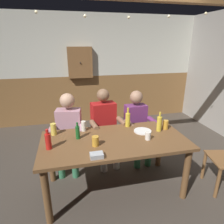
% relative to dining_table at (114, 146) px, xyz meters
% --- Properties ---
extents(ground_plane, '(6.41, 6.41, 0.00)m').
position_rel_dining_table_xyz_m(ground_plane, '(0.00, 0.13, -0.65)').
color(ground_plane, '#423A33').
extents(back_wall_upper, '(5.34, 0.12, 1.40)m').
position_rel_dining_table_xyz_m(back_wall_upper, '(0.00, 2.65, 1.19)').
color(back_wall_upper, beige).
extents(back_wall_wainscot, '(5.34, 0.12, 1.15)m').
position_rel_dining_table_xyz_m(back_wall_wainscot, '(0.00, 2.65, -0.08)').
color(back_wall_wainscot, brown).
rests_on(back_wall_wainscot, ground_plane).
extents(dining_table, '(1.82, 0.89, 0.76)m').
position_rel_dining_table_xyz_m(dining_table, '(0.00, 0.00, 0.00)').
color(dining_table, brown).
rests_on(dining_table, ground_plane).
extents(person_0, '(0.55, 0.56, 1.20)m').
position_rel_dining_table_xyz_m(person_0, '(-0.56, 0.67, 0.01)').
color(person_0, '#B78493').
rests_on(person_0, ground_plane).
extents(person_1, '(0.55, 0.55, 1.24)m').
position_rel_dining_table_xyz_m(person_1, '(0.01, 0.68, 0.02)').
color(person_1, '#AD1919').
rests_on(person_1, ground_plane).
extents(person_2, '(0.50, 0.52, 1.18)m').
position_rel_dining_table_xyz_m(person_2, '(0.55, 0.66, -0.01)').
color(person_2, '#6B2D66').
rests_on(person_2, ground_plane).
extents(condiment_caddy, '(0.14, 0.10, 0.05)m').
position_rel_dining_table_xyz_m(condiment_caddy, '(-0.28, -0.36, 0.13)').
color(condiment_caddy, '#B2B7BC').
rests_on(condiment_caddy, dining_table).
extents(plate_0, '(0.24, 0.24, 0.01)m').
position_rel_dining_table_xyz_m(plate_0, '(0.43, 0.13, 0.11)').
color(plate_0, white).
rests_on(plate_0, dining_table).
extents(bottle_0, '(0.07, 0.07, 0.28)m').
position_rel_dining_table_xyz_m(bottle_0, '(0.28, 0.35, 0.21)').
color(bottle_0, gold).
rests_on(bottle_0, dining_table).
extents(bottle_1, '(0.07, 0.07, 0.27)m').
position_rel_dining_table_xyz_m(bottle_1, '(0.65, 0.10, 0.21)').
color(bottle_1, gold).
rests_on(bottle_1, dining_table).
extents(bottle_2, '(0.07, 0.07, 0.24)m').
position_rel_dining_table_xyz_m(bottle_2, '(-0.79, -0.06, 0.20)').
color(bottle_2, red).
rests_on(bottle_2, dining_table).
extents(bottle_3, '(0.05, 0.05, 0.22)m').
position_rel_dining_table_xyz_m(bottle_3, '(-0.45, 0.12, 0.19)').
color(bottle_3, '#195923').
rests_on(bottle_3, dining_table).
extents(pint_glass_0, '(0.06, 0.06, 0.14)m').
position_rel_dining_table_xyz_m(pint_glass_0, '(-0.35, 0.34, 0.17)').
color(pint_glass_0, white).
rests_on(pint_glass_0, dining_table).
extents(pint_glass_1, '(0.07, 0.07, 0.16)m').
position_rel_dining_table_xyz_m(pint_glass_1, '(-0.75, 0.31, 0.18)').
color(pint_glass_1, '#E5C64C').
rests_on(pint_glass_1, dining_table).
extents(pint_glass_2, '(0.08, 0.08, 0.12)m').
position_rel_dining_table_xyz_m(pint_glass_2, '(-0.26, -0.11, 0.16)').
color(pint_glass_2, gold).
rests_on(pint_glass_2, dining_table).
extents(pint_glass_3, '(0.08, 0.08, 0.13)m').
position_rel_dining_table_xyz_m(pint_glass_3, '(0.77, 0.14, 0.17)').
color(pint_glass_3, gold).
rests_on(pint_glass_3, dining_table).
extents(pint_glass_4, '(0.07, 0.07, 0.10)m').
position_rel_dining_table_xyz_m(pint_glass_4, '(0.41, -0.10, 0.15)').
color(pint_glass_4, white).
rests_on(pint_glass_4, dining_table).
extents(wall_dart_cabinet, '(0.56, 0.15, 0.70)m').
position_rel_dining_table_xyz_m(wall_dart_cabinet, '(-0.20, 2.52, 0.82)').
color(wall_dart_cabinet, brown).
extents(string_lights, '(3.77, 0.04, 0.19)m').
position_rel_dining_table_xyz_m(string_lights, '(-0.00, 0.38, 1.61)').
color(string_lights, '#F9EAB2').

